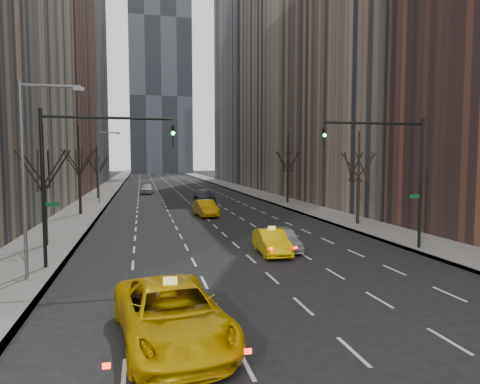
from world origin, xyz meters
TOP-DOWN VIEW (x-y plane):
  - ground at (0.00, 0.00)m, footprint 400.00×400.00m
  - sidewalk_left at (-12.25, 70.00)m, footprint 4.50×320.00m
  - sidewalk_right at (12.25, 70.00)m, footprint 4.50×320.00m
  - bld_left_far at (-21.50, 66.00)m, footprint 14.00×28.00m
  - bld_left_deep at (-21.50, 96.00)m, footprint 14.00×30.00m
  - bld_right_far at (21.50, 64.00)m, footprint 14.00×28.00m
  - bld_right_deep at (21.50, 95.00)m, footprint 14.00×30.00m
  - tower_far at (2.00, 170.00)m, footprint 24.00×24.00m
  - tree_lw_b at (-12.00, 18.00)m, footprint 3.36×3.50m
  - tree_lw_c at (-12.00, 34.00)m, footprint 3.36×3.50m
  - tree_lw_d at (-12.00, 52.00)m, footprint 3.36×3.50m
  - tree_rw_b at (12.00, 22.00)m, footprint 3.36×3.50m
  - tree_rw_c at (12.00, 40.00)m, footprint 3.36×3.50m
  - traffic_mast_left at (-9.11, 12.00)m, footprint 6.69×0.39m
  - traffic_mast_right at (9.11, 12.00)m, footprint 6.69×0.39m
  - streetlight_near at (-10.84, 10.00)m, footprint 2.83×0.22m
  - streetlight_far at (-10.84, 45.00)m, footprint 2.83×0.22m
  - taxi_suv at (-5.14, 1.83)m, footprint 3.84×6.88m
  - taxi_sedan at (1.51, 12.95)m, footprint 1.78×4.48m
  - silver_sedan_ahead at (2.59, 13.89)m, footprint 2.05×4.39m
  - far_taxi at (0.16, 30.65)m, footprint 2.07×4.95m
  - far_suv_grey at (1.98, 44.19)m, footprint 2.42×5.66m
  - far_car_white at (-5.10, 59.86)m, footprint 2.65×5.18m

SIDE VIEW (x-z plane):
  - ground at x=0.00m, z-range 0.00..0.00m
  - sidewalk_left at x=-12.25m, z-range 0.00..0.15m
  - sidewalk_right at x=12.25m, z-range 0.00..0.15m
  - taxi_sedan at x=1.51m, z-range 0.00..1.45m
  - silver_sedan_ahead at x=2.59m, z-range 0.00..1.45m
  - far_taxi at x=0.16m, z-range 0.00..1.59m
  - far_suv_grey at x=1.98m, z-range 0.00..1.63m
  - far_car_white at x=-5.10m, z-range 0.00..1.69m
  - taxi_suv at x=-5.14m, z-range 0.00..1.82m
  - tree_lw_d at x=-12.00m, z-range -0.12..7.24m
  - tree_lw_b at x=-12.00m, z-range -0.19..7.63m
  - tree_rw_b at x=12.00m, z-range -0.19..7.63m
  - tree_lw_c at x=-12.00m, z-range -0.33..8.41m
  - tree_rw_c at x=12.00m, z-range -0.33..8.41m
  - traffic_mast_left at x=-9.11m, z-range 1.49..9.49m
  - traffic_mast_right at x=9.11m, z-range 1.49..9.49m
  - streetlight_near at x=-10.84m, z-range 1.12..10.12m
  - streetlight_far at x=-10.84m, z-range 1.12..10.12m
  - bld_left_far at x=-21.50m, z-range 0.00..44.00m
  - bld_right_far at x=21.50m, z-range 0.00..50.00m
  - bld_right_deep at x=21.50m, z-range 0.00..58.00m
  - bld_left_deep at x=-21.50m, z-range 0.00..60.00m
  - tower_far at x=2.00m, z-range 0.00..120.00m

